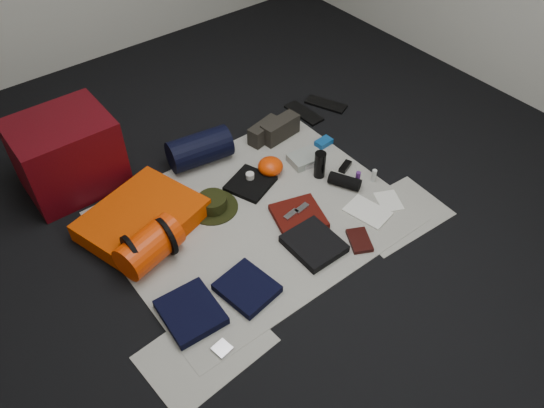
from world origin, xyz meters
TOP-DOWN VIEW (x-y plane):
  - floor at (0.00, 0.00)m, footprint 4.50×4.50m
  - newspaper_mat at (0.00, 0.00)m, footprint 1.60×1.30m
  - newspaper_sheet_front_left at (-0.70, -0.55)m, footprint 0.61×0.44m
  - newspaper_sheet_front_right at (0.65, -0.50)m, footprint 0.60×0.43m
  - red_cabinet at (-0.70, 0.90)m, footprint 0.56×0.46m
  - sleeping_pad at (-0.55, 0.32)m, footprint 0.73×0.66m
  - stuff_sack at (-0.63, 0.08)m, footprint 0.38×0.28m
  - sack_strap_left at (-0.73, 0.08)m, footprint 0.02×0.22m
  - sack_strap_right at (-0.53, 0.08)m, footprint 0.02×0.22m
  - navy_duffel at (0.01, 0.60)m, footprint 0.42×0.26m
  - boonie_brim at (-0.16, 0.20)m, footprint 0.36×0.36m
  - boonie_crown at (-0.16, 0.20)m, footprint 0.17×0.17m
  - hiking_boot_left at (0.48, 0.54)m, footprint 0.26×0.14m
  - hiking_boot_right at (0.57, 0.49)m, footprint 0.29×0.13m
  - flip_flop_left at (0.88, 0.60)m, footprint 0.12×0.31m
  - flip_flop_right at (1.08, 0.58)m, footprint 0.22×0.32m
  - trousers_navy_a at (-0.66, -0.35)m, footprint 0.28×0.32m
  - trousers_navy_b at (-0.35, -0.40)m, footprint 0.28×0.31m
  - trousers_charcoal at (0.11, -0.39)m, footprint 0.26×0.30m
  - black_tshirt at (0.13, 0.22)m, footprint 0.33×0.32m
  - red_shirt at (0.18, -0.18)m, footprint 0.34×0.34m
  - orange_stuff_sack at (0.30, 0.24)m, footprint 0.20×0.20m
  - first_aid_pouch at (0.54, 0.19)m, footprint 0.22×0.17m
  - water_bottle at (0.52, 0.03)m, footprint 0.09×0.09m
  - speaker at (0.58, -0.14)m, footprint 0.16×0.21m
  - compact_camera at (0.53, 0.14)m, footprint 0.11×0.08m
  - cyan_case at (0.75, 0.24)m, footprint 0.12×0.08m
  - toiletry_purple at (0.65, -0.17)m, footprint 0.03×0.03m
  - toiletry_clear at (0.75, -0.21)m, footprint 0.03×0.03m
  - paperback_book at (0.33, -0.52)m, footprint 0.18×0.20m
  - map_booklet at (0.52, -0.39)m, footprint 0.22×0.28m
  - map_printout at (0.69, -0.40)m, footprint 0.19×0.21m
  - sunglasses at (0.70, -0.02)m, footprint 0.12×0.08m
  - key_cluster at (-0.64, -0.60)m, footprint 0.09×0.09m
  - tape_roll at (0.15, 0.25)m, footprint 0.05×0.05m
  - energy_bar_a at (0.14, -0.16)m, footprint 0.10×0.05m
  - energy_bar_b at (0.22, -0.16)m, footprint 0.10×0.05m

SIDE VIEW (x-z plane):
  - floor at x=0.00m, z-range -0.02..0.00m
  - newspaper_sheet_front_left at x=-0.70m, z-range 0.00..0.00m
  - newspaper_sheet_front_right at x=0.65m, z-range 0.00..0.00m
  - newspaper_mat at x=0.00m, z-range 0.00..0.01m
  - flip_flop_right at x=1.08m, z-range 0.00..0.02m
  - flip_flop_left at x=0.88m, z-range 0.00..0.02m
  - map_printout at x=0.69m, z-range 0.01..0.01m
  - boonie_brim at x=-0.16m, z-range 0.01..0.01m
  - key_cluster at x=-0.64m, z-range 0.01..0.02m
  - map_booklet at x=0.52m, z-range 0.01..0.02m
  - paperback_book at x=0.33m, z-range 0.01..0.03m
  - black_tshirt at x=0.13m, z-range 0.01..0.03m
  - sunglasses at x=0.70m, z-range 0.01..0.03m
  - cyan_case at x=0.75m, z-range 0.01..0.04m
  - red_shirt at x=0.18m, z-range 0.01..0.04m
  - compact_camera at x=0.53m, z-range 0.01..0.05m
  - trousers_navy_b at x=-0.35m, z-range 0.01..0.05m
  - trousers_charcoal at x=0.11m, z-range 0.01..0.05m
  - trousers_navy_a at x=-0.66m, z-range 0.01..0.05m
  - first_aid_pouch at x=0.54m, z-range 0.01..0.06m
  - speaker at x=0.58m, z-range 0.01..0.08m
  - toiletry_clear at x=0.75m, z-range 0.01..0.09m
  - energy_bar_a at x=0.14m, z-range 0.04..0.06m
  - energy_bar_b at x=0.22m, z-range 0.04..0.06m
  - tape_roll at x=0.15m, z-range 0.03..0.07m
  - toiletry_purple at x=0.65m, z-range 0.01..0.10m
  - boonie_crown at x=-0.16m, z-range 0.01..0.09m
  - orange_stuff_sack at x=0.30m, z-range 0.01..0.11m
  - sleeping_pad at x=-0.55m, z-range 0.01..0.12m
  - hiking_boot_left at x=0.48m, z-range 0.01..0.13m
  - hiking_boot_right at x=0.57m, z-range 0.01..0.14m
  - water_bottle at x=0.52m, z-range 0.01..0.18m
  - stuff_sack at x=-0.63m, z-range 0.01..0.20m
  - navy_duffel at x=0.01m, z-range 0.01..0.21m
  - sack_strap_left at x=-0.73m, z-range 0.01..0.22m
  - sack_strap_right at x=-0.53m, z-range 0.01..0.22m
  - red_cabinet at x=-0.70m, z-range 0.00..0.46m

